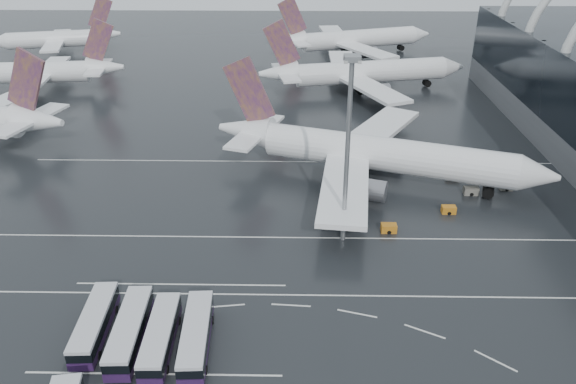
{
  "coord_description": "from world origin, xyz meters",
  "views": [
    {
      "loc": [
        -8.58,
        -60.5,
        45.56
      ],
      "look_at": [
        -9.92,
        13.58,
        7.0
      ],
      "focal_mm": 35.0,
      "sensor_mm": 36.0,
      "label": 1
    }
  ],
  "objects_px": {
    "jet_remote_mid": "(46,72)",
    "bus_row_near_a": "(95,324)",
    "airliner_main": "(370,153)",
    "airliner_gate_b": "(361,73)",
    "floodlight_mast": "(348,130)",
    "gse_cart_belly_e": "(453,173)",
    "gse_cart_belly_c": "(389,228)",
    "bus_row_near_b": "(130,331)",
    "gse_cart_belly_a": "(449,210)",
    "gse_cart_belly_b": "(471,191)",
    "jet_remote_far": "(59,39)",
    "gse_cart_belly_d": "(506,187)",
    "airliner_gate_c": "(351,40)",
    "bus_row_near_d": "(196,336)",
    "bus_row_near_c": "(160,336)"
  },
  "relations": [
    {
      "from": "jet_remote_mid",
      "to": "bus_row_near_a",
      "type": "distance_m",
      "value": 105.51
    },
    {
      "from": "airliner_main",
      "to": "jet_remote_mid",
      "type": "relative_size",
      "value": 1.39
    },
    {
      "from": "airliner_gate_b",
      "to": "floodlight_mast",
      "type": "height_order",
      "value": "floodlight_mast"
    },
    {
      "from": "gse_cart_belly_e",
      "to": "gse_cart_belly_c",
      "type": "bearing_deg",
      "value": -126.3
    },
    {
      "from": "airliner_main",
      "to": "jet_remote_mid",
      "type": "height_order",
      "value": "airliner_main"
    },
    {
      "from": "bus_row_near_b",
      "to": "gse_cart_belly_a",
      "type": "height_order",
      "value": "bus_row_near_b"
    },
    {
      "from": "airliner_main",
      "to": "gse_cart_belly_b",
      "type": "bearing_deg",
      "value": 0.71
    },
    {
      "from": "gse_cart_belly_b",
      "to": "bus_row_near_b",
      "type": "bearing_deg",
      "value": -142.45
    },
    {
      "from": "jet_remote_far",
      "to": "gse_cart_belly_e",
      "type": "relative_size",
      "value": 16.69
    },
    {
      "from": "gse_cart_belly_c",
      "to": "gse_cart_belly_e",
      "type": "relative_size",
      "value": 0.96
    },
    {
      "from": "bus_row_near_b",
      "to": "gse_cart_belly_a",
      "type": "xyz_separation_m",
      "value": [
        43.95,
        31.23,
        -1.15
      ]
    },
    {
      "from": "gse_cart_belly_a",
      "to": "gse_cart_belly_d",
      "type": "height_order",
      "value": "gse_cart_belly_a"
    },
    {
      "from": "bus_row_near_b",
      "to": "floodlight_mast",
      "type": "height_order",
      "value": "floodlight_mast"
    },
    {
      "from": "bus_row_near_b",
      "to": "gse_cart_belly_c",
      "type": "xyz_separation_m",
      "value": [
        33.29,
        25.16,
        -1.11
      ]
    },
    {
      "from": "airliner_gate_c",
      "to": "bus_row_near_d",
      "type": "xyz_separation_m",
      "value": [
        -28.8,
        -138.06,
        -3.19
      ]
    },
    {
      "from": "airliner_gate_c",
      "to": "gse_cart_belly_a",
      "type": "distance_m",
      "value": 106.52
    },
    {
      "from": "jet_remote_far",
      "to": "gse_cart_belly_e",
      "type": "height_order",
      "value": "jet_remote_far"
    },
    {
      "from": "gse_cart_belly_a",
      "to": "gse_cart_belly_e",
      "type": "distance_m",
      "value": 14.57
    },
    {
      "from": "bus_row_near_a",
      "to": "gse_cart_belly_c",
      "type": "relative_size",
      "value": 5.24
    },
    {
      "from": "gse_cart_belly_b",
      "to": "gse_cart_belly_d",
      "type": "distance_m",
      "value": 7.0
    },
    {
      "from": "floodlight_mast",
      "to": "jet_remote_far",
      "type": "bearing_deg",
      "value": 127.02
    },
    {
      "from": "airliner_main",
      "to": "airliner_gate_b",
      "type": "height_order",
      "value": "airliner_main"
    },
    {
      "from": "gse_cart_belly_e",
      "to": "bus_row_near_b",
      "type": "bearing_deg",
      "value": -136.73
    },
    {
      "from": "floodlight_mast",
      "to": "gse_cart_belly_c",
      "type": "bearing_deg",
      "value": 17.19
    },
    {
      "from": "airliner_gate_c",
      "to": "gse_cart_belly_d",
      "type": "distance_m",
      "value": 99.6
    },
    {
      "from": "bus_row_near_b",
      "to": "gse_cart_belly_a",
      "type": "distance_m",
      "value": 53.93
    },
    {
      "from": "floodlight_mast",
      "to": "gse_cart_belly_b",
      "type": "height_order",
      "value": "floodlight_mast"
    },
    {
      "from": "airliner_main",
      "to": "bus_row_near_a",
      "type": "xyz_separation_m",
      "value": [
        -36.54,
        -42.33,
        -3.53
      ]
    },
    {
      "from": "airliner_gate_b",
      "to": "floodlight_mast",
      "type": "relative_size",
      "value": 2.03
    },
    {
      "from": "bus_row_near_a",
      "to": "bus_row_near_d",
      "type": "height_order",
      "value": "bus_row_near_d"
    },
    {
      "from": "jet_remote_mid",
      "to": "bus_row_near_b",
      "type": "xyz_separation_m",
      "value": [
        48.35,
        -97.14,
        -3.08
      ]
    },
    {
      "from": "bus_row_near_a",
      "to": "jet_remote_mid",
      "type": "bearing_deg",
      "value": 21.77
    },
    {
      "from": "airliner_gate_b",
      "to": "gse_cart_belly_a",
      "type": "height_order",
      "value": "airliner_gate_b"
    },
    {
      "from": "gse_cart_belly_e",
      "to": "bus_row_near_d",
      "type": "bearing_deg",
      "value": -131.29
    },
    {
      "from": "bus_row_near_c",
      "to": "gse_cart_belly_c",
      "type": "xyz_separation_m",
      "value": [
        29.61,
        25.92,
        -1.03
      ]
    },
    {
      "from": "airliner_gate_c",
      "to": "floodlight_mast",
      "type": "height_order",
      "value": "floodlight_mast"
    },
    {
      "from": "bus_row_near_b",
      "to": "bus_row_near_c",
      "type": "relative_size",
      "value": 1.05
    },
    {
      "from": "airliner_gate_c",
      "to": "gse_cart_belly_a",
      "type": "relative_size",
      "value": 23.81
    },
    {
      "from": "bus_row_near_b",
      "to": "gse_cart_belly_d",
      "type": "bearing_deg",
      "value": -56.82
    },
    {
      "from": "airliner_gate_b",
      "to": "bus_row_near_a",
      "type": "relative_size",
      "value": 4.51
    },
    {
      "from": "airliner_gate_b",
      "to": "gse_cart_belly_b",
      "type": "xyz_separation_m",
      "value": [
        13.68,
        -59.56,
        -4.27
      ]
    },
    {
      "from": "bus_row_near_a",
      "to": "gse_cart_belly_a",
      "type": "xyz_separation_m",
      "value": [
        48.42,
        29.99,
        -1.06
      ]
    },
    {
      "from": "jet_remote_mid",
      "to": "bus_row_near_c",
      "type": "height_order",
      "value": "jet_remote_mid"
    },
    {
      "from": "airliner_gate_b",
      "to": "gse_cart_belly_e",
      "type": "xyz_separation_m",
      "value": [
        12.33,
        -52.3,
        -4.26
      ]
    },
    {
      "from": "bus_row_near_b",
      "to": "bus_row_near_c",
      "type": "distance_m",
      "value": 3.76
    },
    {
      "from": "jet_remote_mid",
      "to": "bus_row_near_c",
      "type": "bearing_deg",
      "value": 112.15
    },
    {
      "from": "gse_cart_belly_e",
      "to": "airliner_main",
      "type": "bearing_deg",
      "value": -174.11
    },
    {
      "from": "jet_remote_far",
      "to": "floodlight_mast",
      "type": "height_order",
      "value": "floodlight_mast"
    },
    {
      "from": "bus_row_near_a",
      "to": "bus_row_near_b",
      "type": "height_order",
      "value": "bus_row_near_b"
    },
    {
      "from": "bus_row_near_d",
      "to": "gse_cart_belly_d",
      "type": "height_order",
      "value": "bus_row_near_d"
    }
  ]
}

